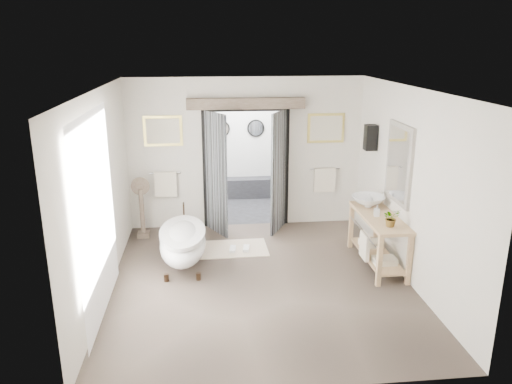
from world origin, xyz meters
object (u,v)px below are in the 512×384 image
Objects in this scene: clawfoot_tub at (183,242)px; vanity at (377,236)px; basin at (368,201)px; rug at (233,249)px.

vanity is at bearing -6.07° from clawfoot_tub.
basin is at bearing 2.29° from clawfoot_tub.
basin is at bearing 93.14° from vanity.
basin reaches higher than vanity.
vanity is 2.86× the size of basin.
rug is at bearing 157.39° from basin.
rug is at bearing 158.94° from vanity.
clawfoot_tub is 2.97× the size of basin.
basin reaches higher than rug.
clawfoot_tub is at bearing 170.27° from basin.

